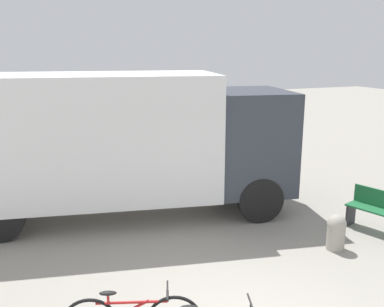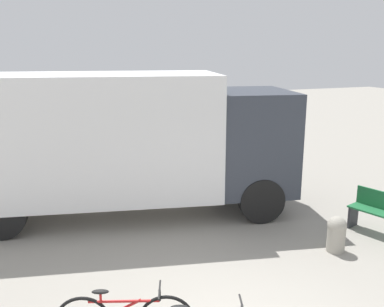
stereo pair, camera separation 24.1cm
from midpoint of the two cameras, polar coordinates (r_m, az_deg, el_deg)
delivery_truck at (r=9.72m, az=-10.77°, el=1.92°), size 8.03×3.77×3.24m
bollard_near_bench at (r=8.70m, az=17.91°, el=-9.81°), size 0.36×0.36×0.70m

